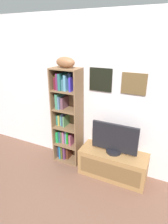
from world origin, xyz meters
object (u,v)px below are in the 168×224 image
object	(u,v)px
football	(65,62)
television	(115,139)
tv_stand	(113,164)
bookshelf	(66,117)

from	to	relation	value
football	television	world-z (taller)	football
television	tv_stand	bearing A→B (deg)	-90.00
football	tv_stand	xyz separation A→B (m)	(0.81, -0.06, -1.45)
tv_stand	television	distance (m)	0.43
bookshelf	football	world-z (taller)	football
football	television	bearing A→B (deg)	-4.03
bookshelf	television	size ratio (longest dim) A/B	2.36
television	football	bearing A→B (deg)	175.97
football	tv_stand	distance (m)	1.66
television	bookshelf	bearing A→B (deg)	174.20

